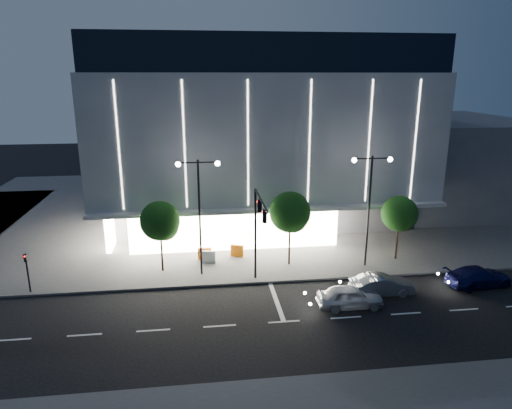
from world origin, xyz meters
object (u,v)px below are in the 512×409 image
object	(u,v)px
tree_left	(160,223)
tree_mid	(290,214)
car_second	(382,285)
barrier_c	(237,251)
tree_right	(399,215)
traffic_mast	(258,222)
street_lamp_east	(370,195)
ped_signal_far	(27,269)
barrier_d	(209,257)
street_lamp_west	(199,201)
barrier_a	(205,254)
car_third	(479,277)
car_lead	(350,297)

from	to	relation	value
tree_left	tree_mid	distance (m)	10.00
car_second	barrier_c	size ratio (longest dim) A/B	4.01
tree_right	traffic_mast	bearing A→B (deg)	-162.98
street_lamp_east	tree_right	world-z (taller)	street_lamp_east
tree_mid	barrier_c	distance (m)	5.86
traffic_mast	street_lamp_east	xyz separation A→B (m)	(9.00, 2.66, 0.93)
ped_signal_far	barrier_d	bearing A→B (deg)	16.00
street_lamp_west	traffic_mast	bearing A→B (deg)	-33.65
street_lamp_east	barrier_c	bearing A→B (deg)	162.58
tree_right	barrier_a	size ratio (longest dim) A/B	5.01
street_lamp_west	tree_left	world-z (taller)	street_lamp_west
ped_signal_far	barrier_c	xyz separation A→B (m)	(15.00, 4.64, -1.24)
ped_signal_far	barrier_d	world-z (taller)	ped_signal_far
traffic_mast	tree_mid	xyz separation A→B (m)	(3.03, 3.68, -0.69)
traffic_mast	tree_right	xyz separation A→B (m)	(12.03, 3.68, -1.14)
street_lamp_west	tree_mid	distance (m)	7.28
traffic_mast	barrier_d	size ratio (longest dim) A/B	6.43
ped_signal_far	traffic_mast	bearing A→B (deg)	-4.15
car_third	barrier_c	size ratio (longest dim) A/B	4.49
car_third	barrier_d	size ratio (longest dim) A/B	4.49
street_lamp_west	barrier_a	world-z (taller)	street_lamp_west
street_lamp_east	car_lead	distance (m)	8.75
tree_mid	barrier_c	size ratio (longest dim) A/B	5.59
traffic_mast	barrier_a	size ratio (longest dim) A/B	6.43
car_lead	car_third	xyz separation A→B (m)	(10.33, 1.90, -0.03)
tree_left	car_second	bearing A→B (deg)	-20.51
street_lamp_east	barrier_a	xyz separation A→B (m)	(-12.71, 2.81, -5.31)
traffic_mast	street_lamp_west	bearing A→B (deg)	146.35
traffic_mast	barrier_d	xyz separation A→B (m)	(-3.38, 4.78, -4.38)
ped_signal_far	tree_right	bearing A→B (deg)	5.14
street_lamp_east	tree_mid	size ratio (longest dim) A/B	1.46
tree_left	traffic_mast	bearing A→B (deg)	-27.84
tree_mid	car_lead	xyz separation A→B (m)	(2.64, -7.21, -3.59)
tree_mid	barrier_d	bearing A→B (deg)	170.30
car_lead	barrier_c	xyz separation A→B (m)	(-6.67, 9.32, -0.10)
traffic_mast	barrier_c	bearing A→B (deg)	99.81
street_lamp_west	car_second	size ratio (longest dim) A/B	2.04
barrier_a	barrier_d	xyz separation A→B (m)	(0.33, -0.70, 0.00)
car_lead	tree_mid	bearing A→B (deg)	20.55
barrier_c	tree_right	bearing A→B (deg)	13.90
barrier_a	street_lamp_east	bearing A→B (deg)	-6.68
street_lamp_west	ped_signal_far	distance (m)	12.76
tree_right	barrier_c	distance (m)	13.59
ped_signal_far	barrier_a	xyz separation A→B (m)	(12.29, 4.31, -1.24)
street_lamp_east	barrier_c	xyz separation A→B (m)	(-10.00, 3.14, -5.31)
car_lead	barrier_c	bearing A→B (deg)	36.02
traffic_mast	tree_mid	distance (m)	4.82
traffic_mast	tree_left	xyz separation A→B (m)	(-6.97, 3.68, -0.99)
street_lamp_east	tree_left	world-z (taller)	street_lamp_east
street_lamp_west	ped_signal_far	size ratio (longest dim) A/B	3.00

